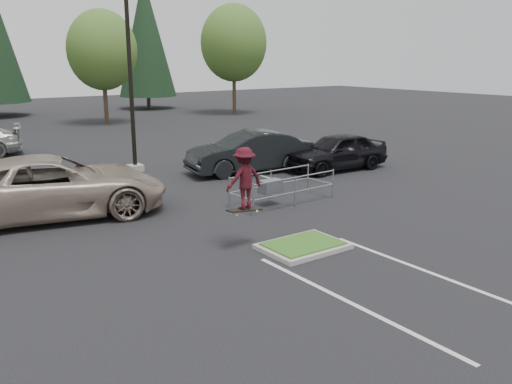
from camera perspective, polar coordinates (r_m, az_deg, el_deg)
ground at (r=14.55m, az=4.98°, el=-5.95°), size 120.00×120.00×0.00m
grass_median at (r=14.52m, az=4.98°, el=-5.66°), size 2.20×1.60×0.16m
stall_lines at (r=18.69m, az=-10.41°, el=-1.57°), size 22.62×17.60×0.01m
light_pole at (r=24.24m, az=-13.15°, el=12.75°), size 0.70×0.60×10.12m
decid_c at (r=42.83m, az=-15.90°, el=13.93°), size 5.12×5.12×8.38m
decid_d at (r=48.78m, az=-2.39°, el=15.16°), size 5.76×5.76×9.43m
conif_c at (r=54.88m, az=-11.54°, el=15.76°), size 5.50×5.50×12.50m
cart_corral at (r=18.57m, az=1.87°, el=0.66°), size 3.78×1.52×1.06m
skateboarder at (r=14.06m, az=-1.24°, el=1.42°), size 1.08×0.60×1.76m
car_l_tan at (r=18.31m, az=-20.78°, el=0.56°), size 7.58×4.69×1.96m
car_r_charc at (r=23.78m, az=-0.72°, el=4.23°), size 5.74×2.87×1.81m
car_r_black at (r=24.60m, az=8.51°, el=4.24°), size 4.99×2.24×1.67m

